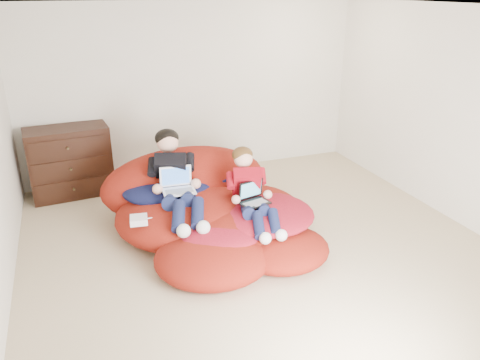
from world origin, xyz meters
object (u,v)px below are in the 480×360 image
object	(u,v)px
younger_boy	(251,188)
laptop_white	(178,184)
older_boy	(175,175)
beanbag_pile	(208,210)
dresser	(70,162)
laptop_black	(253,197)

from	to	relation	value
younger_boy	laptop_white	xyz separation A→B (m)	(-0.73, 0.36, 0.01)
older_boy	younger_boy	size ratio (longest dim) A/B	1.21
beanbag_pile	younger_boy	world-z (taller)	younger_boy
dresser	laptop_black	world-z (taller)	dresser
beanbag_pile	younger_boy	bearing A→B (deg)	-44.31
dresser	laptop_black	size ratio (longest dim) A/B	3.18
older_boy	laptop_black	bearing A→B (deg)	-36.17
younger_boy	laptop_white	size ratio (longest dim) A/B	2.85
laptop_black	older_boy	bearing A→B (deg)	143.83
dresser	younger_boy	xyz separation A→B (m)	(1.82, -2.04, 0.16)
beanbag_pile	laptop_white	bearing A→B (deg)	-178.52
laptop_white	laptop_black	distance (m)	0.85
dresser	older_boy	world-z (taller)	older_boy
laptop_white	beanbag_pile	bearing A→B (deg)	1.48
older_boy	laptop_black	size ratio (longest dim) A/B	3.67
dresser	laptop_white	world-z (taller)	dresser
dresser	laptop_black	xyz separation A→B (m)	(1.82, -2.11, 0.09)
younger_boy	laptop_black	size ratio (longest dim) A/B	3.04
older_boy	younger_boy	world-z (taller)	older_boy
younger_boy	laptop_black	bearing A→B (deg)	-90.00
younger_boy	beanbag_pile	bearing A→B (deg)	135.69
laptop_white	dresser	bearing A→B (deg)	122.98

